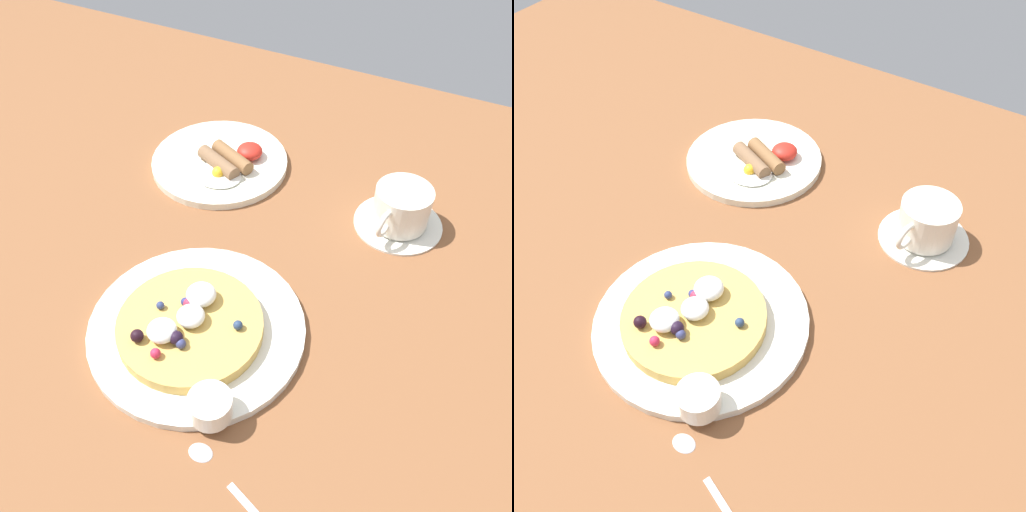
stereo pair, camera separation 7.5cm
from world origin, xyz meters
The scene contains 9 objects.
ground_plane centered at (0.00, 0.00, -1.50)cm, with size 183.25×123.87×3.00cm, color brown.
pancake_plate centered at (2.21, -9.81, 0.61)cm, with size 28.01×28.01×1.21cm, color white.
pancake_with_berries centered at (1.79, -10.79, 2.41)cm, with size 18.59×18.59×4.12cm.
syrup_ramekin centered at (9.76, -19.76, 2.76)cm, with size 5.12×5.12×3.02cm.
breakfast_plate centered at (-11.52, 22.15, 0.62)cm, with size 22.82×22.82×1.25cm, color white.
fried_breakfast centered at (-9.12, 21.37, 2.25)cm, with size 9.98×12.46×2.57cm.
coffee_saucer centered at (19.87, 21.02, 0.35)cm, with size 13.39×13.39×0.70cm, color silver.
coffee_cup centered at (19.84, 20.87, 3.86)cm, with size 8.48×11.50×6.08cm.
teaspoon centered at (14.18, -25.36, 0.24)cm, with size 15.17×6.91×0.60cm.
Camera 1 is at (28.88, -47.59, 62.61)cm, focal length 41.62 mm.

